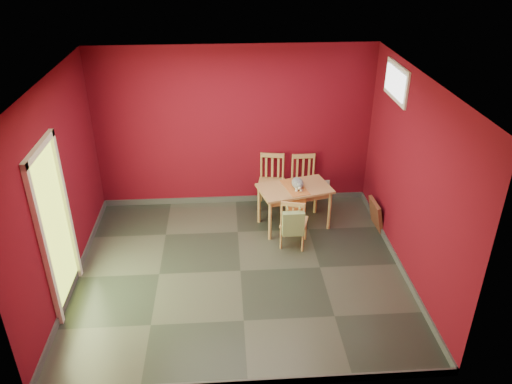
{
  "coord_description": "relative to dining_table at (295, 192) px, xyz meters",
  "views": [
    {
      "loc": [
        -0.17,
        -5.62,
        4.26
      ],
      "look_at": [
        0.25,
        0.45,
        1.0
      ],
      "focal_mm": 35.0,
      "sensor_mm": 36.0,
      "label": 1
    }
  ],
  "objects": [
    {
      "name": "table_runner",
      "position": [
        0.0,
        -0.1,
        0.04
      ],
      "size": [
        0.42,
        0.66,
        0.3
      ],
      "color": "#BB6730",
      "rests_on": "dining_table"
    },
    {
      "name": "ground",
      "position": [
        -0.9,
        -1.15,
        -0.6
      ],
      "size": [
        4.5,
        4.5,
        0.0
      ],
      "primitive_type": "plane",
      "color": "#2D342D",
      "rests_on": "ground"
    },
    {
      "name": "dining_table",
      "position": [
        0.0,
        0.0,
        0.0
      ],
      "size": [
        1.21,
        0.88,
        0.68
      ],
      "color": "tan",
      "rests_on": "ground"
    },
    {
      "name": "chair_near",
      "position": [
        -0.08,
        -0.57,
        -0.19
      ],
      "size": [
        0.47,
        0.47,
        0.81
      ],
      "color": "tan",
      "rests_on": "ground"
    },
    {
      "name": "doorway",
      "position": [
        -3.13,
        -1.55,
        0.53
      ],
      "size": [
        0.06,
        1.01,
        2.13
      ],
      "color": "#B7D838",
      "rests_on": "ground"
    },
    {
      "name": "chair_far_left",
      "position": [
        -0.29,
        0.66,
        -0.13
      ],
      "size": [
        0.49,
        0.49,
        0.92
      ],
      "color": "tan",
      "rests_on": "ground"
    },
    {
      "name": "room_shell",
      "position": [
        -0.9,
        -1.15,
        -0.55
      ],
      "size": [
        4.5,
        4.5,
        4.5
      ],
      "color": "#5F0917",
      "rests_on": "ground"
    },
    {
      "name": "window",
      "position": [
        1.33,
        -0.15,
        1.75
      ],
      "size": [
        0.05,
        0.9,
        0.5
      ],
      "color": "white",
      "rests_on": "room_shell"
    },
    {
      "name": "tote_bag",
      "position": [
        -0.12,
        -0.77,
        -0.09
      ],
      "size": [
        0.31,
        0.19,
        0.44
      ],
      "color": "#7A935E",
      "rests_on": "chair_near"
    },
    {
      "name": "picture_frame",
      "position": [
        1.29,
        -0.14,
        -0.37
      ],
      "size": [
        0.17,
        0.47,
        0.46
      ],
      "color": "brown",
      "rests_on": "ground"
    },
    {
      "name": "outlet_plate",
      "position": [
        0.7,
        0.84,
        -0.3
      ],
      "size": [
        0.08,
        0.02,
        0.12
      ],
      "primitive_type": "cube",
      "color": "silver",
      "rests_on": "room_shell"
    },
    {
      "name": "cat",
      "position": [
        0.04,
        0.01,
        0.18
      ],
      "size": [
        0.24,
        0.4,
        0.19
      ],
      "primitive_type": null,
      "rotation": [
        0.0,
        0.0,
        0.11
      ],
      "color": "slate",
      "rests_on": "table_runner"
    },
    {
      "name": "chair_far_right",
      "position": [
        0.25,
        0.63,
        -0.14
      ],
      "size": [
        0.42,
        0.42,
        0.91
      ],
      "color": "tan",
      "rests_on": "ground"
    }
  ]
}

